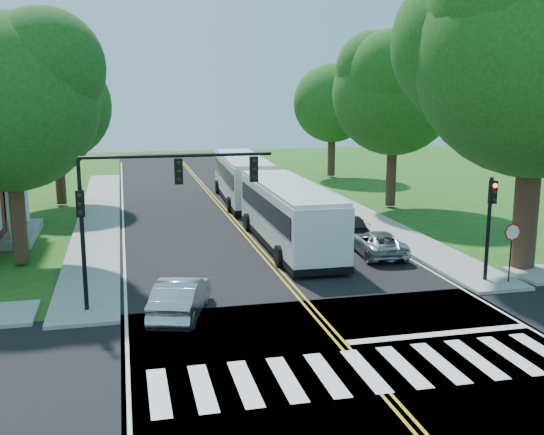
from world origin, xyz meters
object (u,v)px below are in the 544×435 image
object	(u,v)px
dark_sedan	(351,226)
hatchback	(181,297)
bus_follow	(242,178)
suv	(377,243)
bus_lead	(288,213)
signal_nw	(147,194)
signal_ne	(490,215)

from	to	relation	value
dark_sedan	hatchback	bearing A→B (deg)	55.77
bus_follow	hatchback	distance (m)	24.35
dark_sedan	suv	bearing A→B (deg)	97.41
bus_lead	suv	world-z (taller)	bus_lead
signal_nw	hatchback	xyz separation A→B (m)	(1.02, -1.05, -3.64)
bus_lead	bus_follow	distance (m)	13.97
dark_sedan	bus_follow	bearing A→B (deg)	-62.99
bus_lead	dark_sedan	distance (m)	4.41
dark_sedan	signal_nw	bearing A→B (deg)	50.22
signal_ne	suv	size ratio (longest dim) A/B	0.99
suv	signal_nw	bearing A→B (deg)	30.49
signal_ne	bus_lead	distance (m)	10.68
signal_ne	bus_follow	distance (m)	23.25
signal_nw	signal_ne	bearing A→B (deg)	0.05
signal_nw	suv	size ratio (longest dim) A/B	1.61
signal_ne	dark_sedan	size ratio (longest dim) A/B	1.10
signal_nw	bus_lead	distance (m)	11.56
bus_follow	dark_sedan	size ratio (longest dim) A/B	3.24
signal_ne	bus_follow	xyz separation A→B (m)	(-6.35, 22.33, -1.19)
signal_nw	hatchback	world-z (taller)	signal_nw
hatchback	bus_follow	bearing A→B (deg)	-89.16
bus_lead	bus_follow	size ratio (longest dim) A/B	0.98
signal_nw	dark_sedan	world-z (taller)	signal_nw
bus_lead	suv	bearing A→B (deg)	142.93
signal_ne	suv	bearing A→B (deg)	116.48
signal_nw	signal_ne	xyz separation A→B (m)	(14.06, 0.01, -1.41)
signal_ne	dark_sedan	xyz separation A→B (m)	(-2.51, 9.74, -2.37)
signal_nw	dark_sedan	size ratio (longest dim) A/B	1.78
signal_nw	bus_lead	bearing A→B (deg)	48.07
signal_ne	dark_sedan	distance (m)	10.34
hatchback	suv	world-z (taller)	hatchback
bus_lead	dark_sedan	xyz separation A→B (m)	(4.03, 1.38, -1.15)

